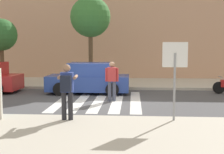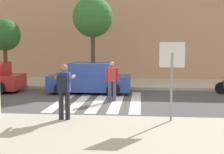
# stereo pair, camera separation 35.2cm
# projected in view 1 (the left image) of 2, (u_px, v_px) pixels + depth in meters

# --- Properties ---
(ground_plane) EXTENTS (120.00, 120.00, 0.00)m
(ground_plane) POSITION_uv_depth(u_px,v_px,m) (99.00, 102.00, 13.49)
(ground_plane) COLOR #4C4C4F
(sidewalk_near) EXTENTS (60.00, 6.00, 0.14)m
(sidewalk_near) POSITION_uv_depth(u_px,v_px,m) (70.00, 147.00, 7.33)
(sidewalk_near) COLOR beige
(sidewalk_near) RESTS_ON ground
(sidewalk_far) EXTENTS (60.00, 4.80, 0.14)m
(sidewalk_far) POSITION_uv_depth(u_px,v_px,m) (109.00, 83.00, 19.44)
(sidewalk_far) COLOR beige
(sidewalk_far) RESTS_ON ground
(building_facade_far) EXTENTS (56.00, 4.00, 6.83)m
(building_facade_far) POSITION_uv_depth(u_px,v_px,m) (113.00, 32.00, 23.45)
(building_facade_far) COLOR tan
(building_facade_far) RESTS_ON ground
(crosswalk_stripe_0) EXTENTS (0.44, 5.20, 0.01)m
(crosswalk_stripe_0) POSITION_uv_depth(u_px,v_px,m) (63.00, 100.00, 13.80)
(crosswalk_stripe_0) COLOR silver
(crosswalk_stripe_0) RESTS_ON ground
(crosswalk_stripe_1) EXTENTS (0.44, 5.20, 0.01)m
(crosswalk_stripe_1) POSITION_uv_depth(u_px,v_px,m) (81.00, 101.00, 13.74)
(crosswalk_stripe_1) COLOR silver
(crosswalk_stripe_1) RESTS_ON ground
(crosswalk_stripe_2) EXTENTS (0.44, 5.20, 0.01)m
(crosswalk_stripe_2) POSITION_uv_depth(u_px,v_px,m) (99.00, 101.00, 13.69)
(crosswalk_stripe_2) COLOR silver
(crosswalk_stripe_2) RESTS_ON ground
(crosswalk_stripe_3) EXTENTS (0.44, 5.20, 0.01)m
(crosswalk_stripe_3) POSITION_uv_depth(u_px,v_px,m) (117.00, 101.00, 13.64)
(crosswalk_stripe_3) COLOR silver
(crosswalk_stripe_3) RESTS_ON ground
(crosswalk_stripe_4) EXTENTS (0.44, 5.20, 0.01)m
(crosswalk_stripe_4) POSITION_uv_depth(u_px,v_px,m) (135.00, 101.00, 13.58)
(crosswalk_stripe_4) COLOR silver
(crosswalk_stripe_4) RESTS_ON ground
(stop_sign) EXTENTS (0.76, 0.08, 2.40)m
(stop_sign) POSITION_uv_depth(u_px,v_px,m) (175.00, 64.00, 9.46)
(stop_sign) COLOR gray
(stop_sign) RESTS_ON sidewalk_near
(photographer_with_backpack) EXTENTS (0.62, 0.87, 1.72)m
(photographer_with_backpack) POSITION_uv_depth(u_px,v_px,m) (67.00, 87.00, 9.55)
(photographer_with_backpack) COLOR #232328
(photographer_with_backpack) RESTS_ON sidewalk_near
(pedestrian_crossing) EXTENTS (0.58, 0.25, 1.72)m
(pedestrian_crossing) POSITION_uv_depth(u_px,v_px,m) (112.00, 79.00, 13.50)
(pedestrian_crossing) COLOR #474C60
(pedestrian_crossing) RESTS_ON ground
(parked_car_blue) EXTENTS (4.10, 1.92, 1.55)m
(parked_car_blue) POSITION_uv_depth(u_px,v_px,m) (89.00, 79.00, 15.75)
(parked_car_blue) COLOR #284293
(parked_car_blue) RESTS_ON ground
(street_tree_west) EXTENTS (1.87, 1.87, 3.83)m
(street_tree_west) POSITION_uv_depth(u_px,v_px,m) (1.00, 35.00, 18.19)
(street_tree_west) COLOR brown
(street_tree_west) RESTS_ON sidewalk_far
(street_tree_center) EXTENTS (2.28, 2.28, 5.01)m
(street_tree_center) POSITION_uv_depth(u_px,v_px,m) (90.00, 18.00, 17.57)
(street_tree_center) COLOR brown
(street_tree_center) RESTS_ON sidewalk_far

